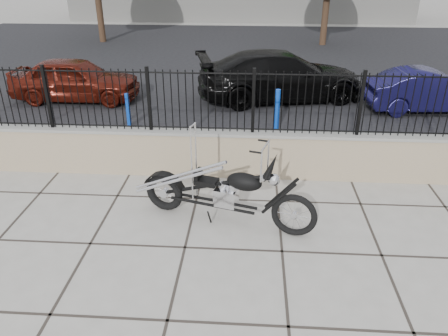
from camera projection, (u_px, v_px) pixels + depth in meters
name	position (u px, v px, depth m)	size (l,w,h in m)	color
ground_plane	(185.00, 248.00, 6.77)	(90.00, 90.00, 0.00)	#99968E
parking_lot	(229.00, 63.00, 17.93)	(30.00, 30.00, 0.00)	black
retaining_wall	(202.00, 153.00, 8.79)	(14.00, 0.36, 0.96)	gray
iron_fence	(201.00, 101.00, 8.31)	(14.00, 0.08, 1.20)	black
chopper_motorcycle	(223.00, 176.00, 7.06)	(2.86, 0.50, 1.72)	black
car_red	(75.00, 79.00, 13.18)	(1.54, 3.82, 1.30)	#4F130B
car_black	(281.00, 76.00, 13.23)	(2.06, 5.06, 1.47)	black
car_blue	(430.00, 91.00, 12.32)	(1.25, 3.57, 1.18)	#100E36
bollard_a	(128.00, 111.00, 11.20)	(0.11, 0.11, 0.90)	blue
bollard_b	(277.00, 110.00, 10.96)	(0.13, 0.13, 1.07)	blue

